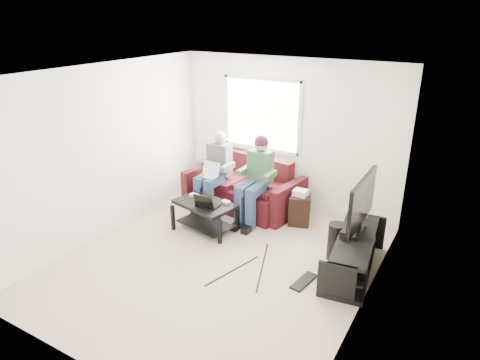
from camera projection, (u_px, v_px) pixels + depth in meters
name	position (u px, v px, depth m)	size (l,w,h in m)	color
floor	(218.00, 261.00, 6.01)	(4.50, 4.50, 0.00)	beige
ceiling	(214.00, 73.00, 5.05)	(4.50, 4.50, 0.00)	white
wall_back	(288.00, 135.00, 7.34)	(4.50, 4.50, 0.00)	white
wall_front	(75.00, 255.00, 3.73)	(4.50, 4.50, 0.00)	white
wall_left	(105.00, 152.00, 6.47)	(4.50, 4.50, 0.00)	white
wall_right	(372.00, 209.00, 4.60)	(4.50, 4.50, 0.00)	white
window	(262.00, 115.00, 7.45)	(1.48, 0.04, 1.28)	white
sofa	(245.00, 190.00, 7.58)	(2.05, 1.14, 0.90)	#441117
person_left	(215.00, 169.00, 7.32)	(0.40, 0.71, 1.38)	navy
person_right	(256.00, 174.00, 6.95)	(0.40, 0.71, 1.42)	navy
laptop_silver	(209.00, 173.00, 7.18)	(0.32, 0.22, 0.24)	silver
coffee_table	(205.00, 210.00, 6.77)	(1.05, 0.77, 0.47)	black
laptop_black	(208.00, 199.00, 6.56)	(0.34, 0.24, 0.24)	black
controller_a	(195.00, 195.00, 6.94)	(0.14, 0.09, 0.04)	silver
controller_b	(206.00, 196.00, 6.90)	(0.14, 0.09, 0.04)	black
controller_c	(226.00, 202.00, 6.69)	(0.14, 0.09, 0.04)	gray
tv_stand	(354.00, 256.00, 5.73)	(0.67, 1.59, 0.51)	black
tv	(362.00, 203.00, 5.54)	(0.12, 1.10, 0.81)	black
soundbar	(350.00, 229.00, 5.74)	(0.12, 0.50, 0.10)	black
drink_cup	(365.00, 214.00, 6.13)	(0.08, 0.08, 0.12)	#A57B47
console_white	(345.00, 265.00, 5.38)	(0.30, 0.22, 0.06)	silver
console_grey	(361.00, 241.00, 5.94)	(0.34, 0.26, 0.08)	gray
console_black	(353.00, 252.00, 5.66)	(0.38, 0.30, 0.07)	black
subwoofer	(336.00, 242.00, 5.99)	(0.24, 0.24, 0.55)	black
keyboard_floor	(304.00, 281.00, 5.55)	(0.15, 0.46, 0.03)	black
end_table	(300.00, 209.00, 6.99)	(0.34, 0.34, 0.60)	black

